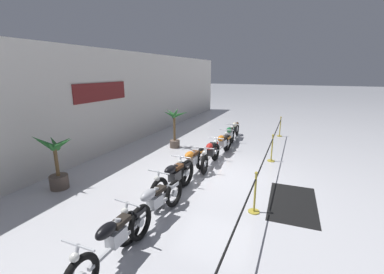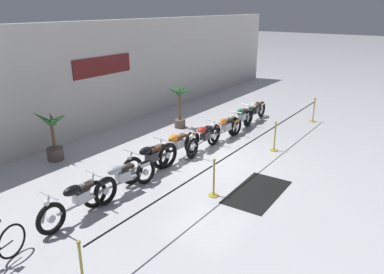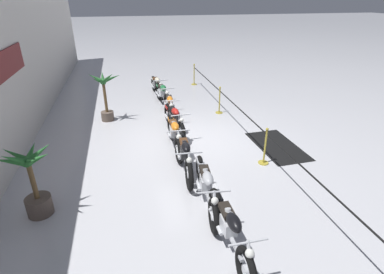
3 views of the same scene
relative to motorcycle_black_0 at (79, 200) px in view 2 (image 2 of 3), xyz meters
name	(u,v)px [view 2 (image 2 of 3)]	position (x,y,z in m)	size (l,w,h in m)	color
ground_plane	(207,159)	(4.67, -0.50, -0.47)	(120.00, 120.00, 0.00)	silver
back_wall	(94,78)	(4.67, 4.62, 1.63)	(28.00, 0.29, 4.20)	silver
motorcycle_black_0	(79,200)	(0.00, 0.00, 0.00)	(2.30, 0.62, 0.95)	black
motorcycle_silver_1	(121,179)	(1.37, 0.04, -0.01)	(2.39, 0.62, 0.93)	black
motorcycle_black_2	(150,160)	(2.73, 0.21, 0.02)	(2.25, 0.62, 0.97)	black
motorcycle_orange_3	(177,146)	(4.07, 0.24, 0.00)	(2.36, 0.62, 0.97)	black
motorcycle_red_4	(204,137)	(5.33, 0.03, -0.02)	(2.39, 0.62, 0.92)	black
motorcycle_orange_5	(225,128)	(6.62, -0.04, -0.01)	(2.13, 0.62, 0.91)	black
motorcycle_green_6	(241,118)	(8.01, 0.03, 0.00)	(2.33, 0.62, 0.95)	black
motorcycle_cream_7	(255,111)	(9.36, 0.09, -0.01)	(2.32, 0.62, 0.93)	black
potted_palm_left_of_row	(53,137)	(1.86, 3.51, 0.31)	(1.11, 1.04, 1.74)	brown
potted_palm_right_of_row	(180,106)	(6.87, 2.21, 0.44)	(0.94, 1.12, 1.87)	brown
stanchion_far_left	(223,164)	(3.14, -1.97, 0.28)	(12.42, 0.28, 1.05)	gold
stanchion_mid_left	(214,183)	(2.70, -1.97, -0.11)	(0.28, 0.28, 1.05)	gold
stanchion_mid_right	(275,141)	(6.64, -1.97, -0.11)	(0.28, 0.28, 1.05)	gold
stanchion_far_right	(313,114)	(10.80, -1.97, -0.11)	(0.28, 0.28, 1.05)	gold
floor_banner	(257,192)	(3.55, -2.83, -0.47)	(2.19, 1.17, 0.01)	black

